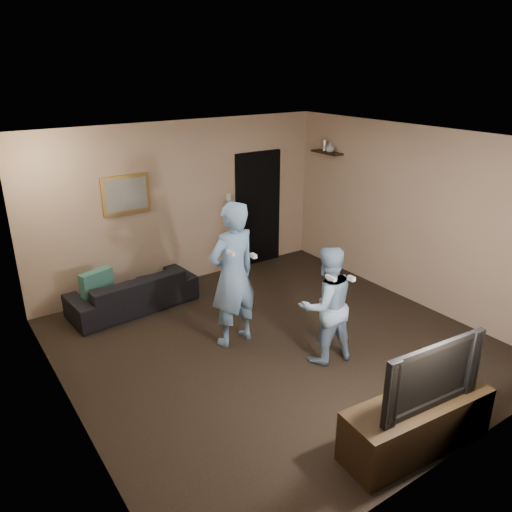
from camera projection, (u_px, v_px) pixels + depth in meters
ground at (274, 344)px, 6.44m from camera, size 5.00×5.00×0.00m
ceiling at (278, 140)px, 5.50m from camera, size 5.00×5.00×0.04m
wall_back at (182, 205)px, 7.89m from camera, size 5.00×0.04×2.60m
wall_front at (459, 340)px, 4.05m from camera, size 5.00×0.04×2.60m
wall_left at (61, 304)px, 4.65m from camera, size 0.04×5.00×2.60m
wall_right at (413, 216)px, 7.29m from camera, size 0.04×5.00×2.60m
sofa at (133, 291)px, 7.31m from camera, size 1.89×0.87×0.54m
throw_pillow at (97, 286)px, 6.96m from camera, size 0.49×0.27×0.46m
painting_frame at (126, 194)px, 7.29m from camera, size 0.72×0.05×0.57m
painting_canvas at (127, 195)px, 7.27m from camera, size 0.62×0.01×0.47m
doorway at (258, 209)px, 8.74m from camera, size 0.90×0.06×2.00m
light_switch at (228, 197)px, 8.32m from camera, size 0.08×0.02×0.12m
wall_shelf at (327, 152)px, 8.36m from camera, size 0.20×0.60×0.03m
shelf_vase at (330, 147)px, 8.28m from camera, size 0.17×0.17×0.16m
shelf_figurine at (325, 146)px, 8.37m from camera, size 0.06×0.06×0.18m
tv_console at (416, 425)px, 4.65m from camera, size 1.55×0.62×0.54m
television at (424, 370)px, 4.43m from camera, size 1.14×0.25×0.65m
wii_player_left at (233, 275)px, 6.18m from camera, size 0.73×0.55×1.88m
wii_player_right at (326, 305)px, 5.88m from camera, size 0.80×0.67×1.46m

